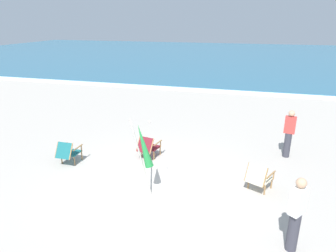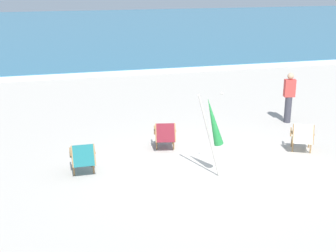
{
  "view_description": "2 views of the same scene",
  "coord_description": "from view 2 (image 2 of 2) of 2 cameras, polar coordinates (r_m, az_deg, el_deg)",
  "views": [
    {
      "loc": [
        2.5,
        -7.11,
        4.4
      ],
      "look_at": [
        -0.18,
        2.48,
        0.84
      ],
      "focal_mm": 32.0,
      "sensor_mm": 36.0,
      "label": 1
    },
    {
      "loc": [
        -3.64,
        -10.16,
        4.6
      ],
      "look_at": [
        -0.53,
        1.39,
        0.7
      ],
      "focal_mm": 50.0,
      "sensor_mm": 36.0,
      "label": 2
    }
  ],
  "objects": [
    {
      "name": "beach_chair_back_left",
      "position": [
        13.08,
        16.06,
        -1.27
      ],
      "size": [
        0.81,
        0.87,
        0.81
      ],
      "color": "beige",
      "rests_on": "ground"
    },
    {
      "name": "beach_chair_mid_center",
      "position": [
        11.38,
        -10.32,
        -3.8
      ],
      "size": [
        0.6,
        0.77,
        0.78
      ],
      "color": "#196066",
      "rests_on": "ground"
    },
    {
      "name": "beach_chair_front_right",
      "position": [
        12.76,
        -0.36,
        -1.07
      ],
      "size": [
        0.72,
        0.87,
        0.78
      ],
      "color": "maroon",
      "rests_on": "ground"
    },
    {
      "name": "surf_band",
      "position": [
        22.97,
        -5.68,
        6.5
      ],
      "size": [
        80.0,
        1.1,
        0.06
      ],
      "primitive_type": "cube",
      "color": "white",
      "rests_on": "ground"
    },
    {
      "name": "person_by_waterline",
      "position": [
        15.48,
        14.52,
        3.41
      ],
      "size": [
        0.37,
        0.26,
        1.63
      ],
      "color": "#383842",
      "rests_on": "ground"
    },
    {
      "name": "sea",
      "position": [
        42.91,
        -10.32,
        11.7
      ],
      "size": [
        80.0,
        40.0,
        0.1
      ],
      "primitive_type": "cube",
      "color": "#2D6684",
      "rests_on": "ground"
    },
    {
      "name": "ground_plane",
      "position": [
        11.73,
        4.29,
        -5.08
      ],
      "size": [
        80.0,
        80.0,
        0.0
      ],
      "primitive_type": "plane",
      "color": "#B2AAA0"
    },
    {
      "name": "umbrella_furled_green",
      "position": [
        10.78,
        5.53,
        0.42
      ],
      "size": [
        0.65,
        0.26,
        2.06
      ],
      "color": "#B7B2A8",
      "rests_on": "ground"
    }
  ]
}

